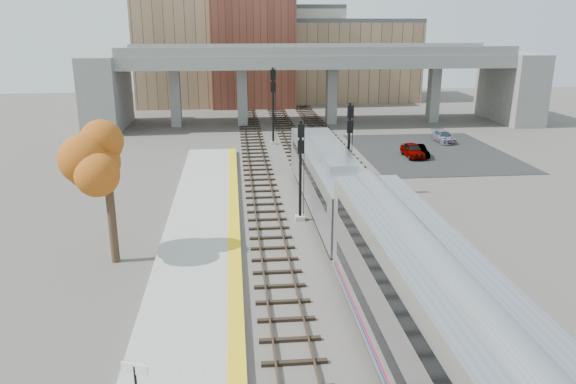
{
  "coord_description": "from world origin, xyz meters",
  "views": [
    {
      "loc": [
        -5.24,
        -23.78,
        12.33
      ],
      "look_at": [
        -2.06,
        8.13,
        2.5
      ],
      "focal_mm": 35.0,
      "sensor_mm": 36.0,
      "label": 1
    }
  ],
  "objects_px": {
    "locomotive": "(329,179)",
    "signal_mast_mid": "(349,151)",
    "car_b": "(418,151)",
    "signal_mast_far": "(273,106)",
    "car_c": "(444,137)",
    "tree": "(106,160)",
    "car_a": "(413,150)",
    "signal_mast_near": "(300,174)",
    "coach": "(467,380)"
  },
  "relations": [
    {
      "from": "locomotive",
      "to": "car_a",
      "type": "distance_m",
      "value": 18.02
    },
    {
      "from": "locomotive",
      "to": "car_b",
      "type": "relative_size",
      "value": 5.66
    },
    {
      "from": "locomotive",
      "to": "car_b",
      "type": "height_order",
      "value": "locomotive"
    },
    {
      "from": "signal_mast_near",
      "to": "signal_mast_far",
      "type": "bearing_deg",
      "value": 90.0
    },
    {
      "from": "signal_mast_mid",
      "to": "car_b",
      "type": "xyz_separation_m",
      "value": [
        9.06,
        11.28,
        -2.73
      ]
    },
    {
      "from": "signal_mast_near",
      "to": "signal_mast_mid",
      "type": "relative_size",
      "value": 0.95
    },
    {
      "from": "coach",
      "to": "tree",
      "type": "bearing_deg",
      "value": 129.08
    },
    {
      "from": "locomotive",
      "to": "tree",
      "type": "distance_m",
      "value": 14.84
    },
    {
      "from": "signal_mast_mid",
      "to": "car_a",
      "type": "bearing_deg",
      "value": 52.89
    },
    {
      "from": "coach",
      "to": "car_a",
      "type": "distance_m",
      "value": 38.68
    },
    {
      "from": "car_a",
      "to": "car_c",
      "type": "xyz_separation_m",
      "value": [
        5.37,
        6.37,
        -0.08
      ]
    },
    {
      "from": "car_b",
      "to": "car_c",
      "type": "xyz_separation_m",
      "value": [
        4.79,
        6.3,
        0.01
      ]
    },
    {
      "from": "coach",
      "to": "signal_mast_far",
      "type": "relative_size",
      "value": 3.2
    },
    {
      "from": "locomotive",
      "to": "signal_mast_far",
      "type": "distance_m",
      "value": 21.8
    },
    {
      "from": "signal_mast_mid",
      "to": "car_a",
      "type": "height_order",
      "value": "signal_mast_mid"
    },
    {
      "from": "locomotive",
      "to": "coach",
      "type": "relative_size",
      "value": 0.76
    },
    {
      "from": "signal_mast_mid",
      "to": "tree",
      "type": "height_order",
      "value": "tree"
    },
    {
      "from": "locomotive",
      "to": "signal_mast_near",
      "type": "distance_m",
      "value": 2.77
    },
    {
      "from": "tree",
      "to": "car_c",
      "type": "relative_size",
      "value": 1.92
    },
    {
      "from": "locomotive",
      "to": "signal_mast_mid",
      "type": "distance_m",
      "value": 4.05
    },
    {
      "from": "signal_mast_near",
      "to": "car_a",
      "type": "bearing_deg",
      "value": 52.16
    },
    {
      "from": "signal_mast_mid",
      "to": "tree",
      "type": "xyz_separation_m",
      "value": [
        -14.67,
        -10.37,
        2.23
      ]
    },
    {
      "from": "signal_mast_far",
      "to": "tree",
      "type": "relative_size",
      "value": 1.04
    },
    {
      "from": "car_a",
      "to": "car_c",
      "type": "distance_m",
      "value": 8.34
    },
    {
      "from": "signal_mast_near",
      "to": "car_c",
      "type": "distance_m",
      "value": 28.95
    },
    {
      "from": "signal_mast_far",
      "to": "coach",
      "type": "bearing_deg",
      "value": -87.28
    },
    {
      "from": "signal_mast_mid",
      "to": "car_b",
      "type": "bearing_deg",
      "value": 51.22
    },
    {
      "from": "tree",
      "to": "car_a",
      "type": "bearing_deg",
      "value": 42.99
    },
    {
      "from": "coach",
      "to": "tree",
      "type": "relative_size",
      "value": 3.34
    },
    {
      "from": "car_b",
      "to": "signal_mast_far",
      "type": "bearing_deg",
      "value": 151.61
    },
    {
      "from": "tree",
      "to": "coach",
      "type": "bearing_deg",
      "value": -50.92
    },
    {
      "from": "signal_mast_mid",
      "to": "car_c",
      "type": "bearing_deg",
      "value": 51.76
    },
    {
      "from": "signal_mast_mid",
      "to": "car_c",
      "type": "distance_m",
      "value": 22.55
    },
    {
      "from": "tree",
      "to": "signal_mast_mid",
      "type": "bearing_deg",
      "value": 35.26
    },
    {
      "from": "signal_mast_far",
      "to": "car_a",
      "type": "bearing_deg",
      "value": -29.3
    },
    {
      "from": "signal_mast_near",
      "to": "car_b",
      "type": "relative_size",
      "value": 1.91
    },
    {
      "from": "car_b",
      "to": "car_c",
      "type": "relative_size",
      "value": 0.86
    },
    {
      "from": "coach",
      "to": "car_a",
      "type": "height_order",
      "value": "coach"
    },
    {
      "from": "locomotive",
      "to": "signal_mast_far",
      "type": "xyz_separation_m",
      "value": [
        -2.1,
        21.63,
        1.74
      ]
    },
    {
      "from": "signal_mast_far",
      "to": "car_a",
      "type": "xyz_separation_m",
      "value": [
        12.58,
        -7.06,
        -3.33
      ]
    },
    {
      "from": "signal_mast_far",
      "to": "tree",
      "type": "xyz_separation_m",
      "value": [
        -10.57,
        -28.64,
        1.54
      ]
    },
    {
      "from": "car_b",
      "to": "car_c",
      "type": "distance_m",
      "value": 7.92
    },
    {
      "from": "signal_mast_mid",
      "to": "tree",
      "type": "distance_m",
      "value": 18.1
    },
    {
      "from": "car_c",
      "to": "signal_mast_near",
      "type": "bearing_deg",
      "value": -128.63
    },
    {
      "from": "coach",
      "to": "car_b",
      "type": "xyz_separation_m",
      "value": [
        11.06,
        37.24,
        -2.2
      ]
    },
    {
      "from": "signal_mast_near",
      "to": "signal_mast_far",
      "type": "height_order",
      "value": "signal_mast_far"
    },
    {
      "from": "signal_mast_near",
      "to": "coach",
      "type": "bearing_deg",
      "value": -84.28
    },
    {
      "from": "signal_mast_near",
      "to": "car_b",
      "type": "xyz_separation_m",
      "value": [
        13.16,
        16.27,
        -2.48
      ]
    },
    {
      "from": "car_b",
      "to": "coach",
      "type": "bearing_deg",
      "value": -106.96
    },
    {
      "from": "car_c",
      "to": "coach",
      "type": "bearing_deg",
      "value": -110.13
    }
  ]
}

